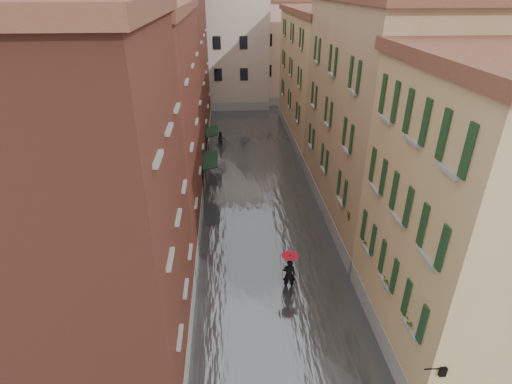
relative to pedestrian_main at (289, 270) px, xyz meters
name	(u,v)px	position (x,y,z in m)	size (l,w,h in m)	color
ground	(279,311)	(-0.69, -1.55, -1.19)	(120.00, 120.00, 0.00)	#575759
floodwater	(257,187)	(-0.69, 11.45, -1.09)	(10.00, 60.00, 0.20)	#4D5155
building_left_near	(89,223)	(-7.69, -3.55, 5.31)	(6.00, 8.00, 13.00)	brown
building_left_mid	(145,128)	(-7.69, 7.45, 5.06)	(6.00, 14.00, 12.50)	maroon
building_left_far	(172,68)	(-7.69, 22.45, 5.81)	(6.00, 16.00, 14.00)	brown
building_right_near	(474,225)	(6.31, -3.55, 4.56)	(6.00, 8.00, 11.50)	tan
building_right_mid	(377,119)	(6.31, 7.45, 5.31)	(6.00, 14.00, 13.00)	tan
building_right_far	(322,80)	(6.31, 22.45, 4.56)	(6.00, 16.00, 11.50)	tan
building_end_cream	(218,51)	(-3.69, 36.45, 5.31)	(12.00, 9.00, 13.00)	#B9A693
building_end_pink	(287,52)	(5.31, 38.45, 4.81)	(10.00, 9.00, 12.00)	#CBA38F
awning_near	(210,161)	(-4.18, 11.19, 1.29)	(1.09, 3.36, 2.80)	black
awning_far	(212,132)	(-4.18, 17.54, 1.27)	(1.09, 2.74, 2.80)	black
wall_lantern	(441,370)	(3.64, -7.55, 1.82)	(0.71, 0.22, 0.35)	black
window_planters	(378,255)	(3.43, -2.17, 2.32)	(0.59, 8.36, 0.84)	brown
pedestrian_main	(289,270)	(0.00, 0.00, 0.00)	(0.85, 0.85, 2.06)	black
pedestrian_far	(221,139)	(-3.47, 20.35, -0.42)	(0.75, 0.58, 1.53)	black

